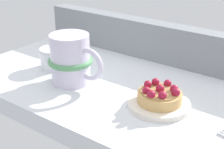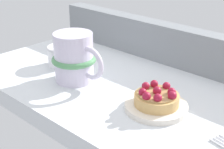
{
  "view_description": "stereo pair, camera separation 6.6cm",
  "coord_description": "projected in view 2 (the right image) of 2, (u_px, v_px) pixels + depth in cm",
  "views": [
    {
      "loc": [
        32.58,
        -52.45,
        30.8
      ],
      "look_at": [
        -3.44,
        -4.61,
        4.07
      ],
      "focal_mm": 54.61,
      "sensor_mm": 36.0,
      "label": 1
    },
    {
      "loc": [
        37.59,
        -48.23,
        30.8
      ],
      "look_at": [
        -3.44,
        -4.61,
        4.07
      ],
      "focal_mm": 54.61,
      "sensor_mm": 36.0,
      "label": 2
    }
  ],
  "objects": [
    {
      "name": "window_rail_back",
      "position": [
        187.0,
        49.0,
        0.77
      ],
      "size": [
        77.26,
        4.44,
        9.18
      ],
      "primitive_type": "cube",
      "color": "gray",
      "rests_on": "ground_plane"
    },
    {
      "name": "dessert_plate",
      "position": [
        156.0,
        107.0,
        0.61
      ],
      "size": [
        11.45,
        11.45,
        1.02
      ],
      "color": "silver",
      "rests_on": "ground_plane"
    },
    {
      "name": "ground_plane",
      "position": [
        140.0,
        99.0,
        0.69
      ],
      "size": [
        78.84,
        38.12,
        3.8
      ],
      "primitive_type": "cube",
      "color": "silver"
    },
    {
      "name": "raspberry_tart",
      "position": [
        157.0,
        97.0,
        0.61
      ],
      "size": [
        8.05,
        8.05,
        3.48
      ],
      "color": "tan",
      "rests_on": "dessert_plate"
    },
    {
      "name": "coffee_mug",
      "position": [
        75.0,
        58.0,
        0.71
      ],
      "size": [
        13.21,
        9.38,
        10.41
      ],
      "color": "silver",
      "rests_on": "ground_plane"
    },
    {
      "name": "sugar_bowl",
      "position": [
        61.0,
        55.0,
        0.8
      ],
      "size": [
        6.6,
        6.6,
        4.65
      ],
      "color": "white",
      "rests_on": "ground_plane"
    }
  ]
}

